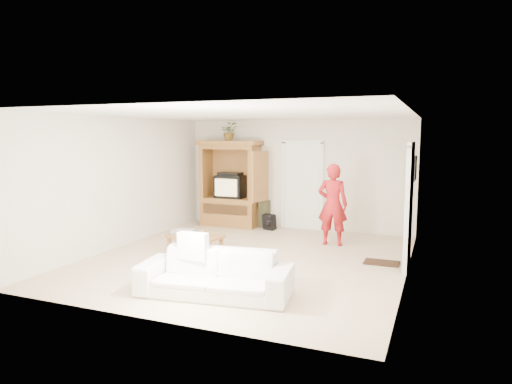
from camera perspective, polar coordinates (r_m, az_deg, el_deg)
floor at (r=8.40m, az=-1.02°, el=-8.31°), size 6.00×6.00×0.00m
ceiling at (r=8.10m, az=-1.06°, el=9.71°), size 6.00×6.00×0.00m
wall_back at (r=10.96m, az=5.12°, el=2.20°), size 5.50×0.00×5.50m
wall_front at (r=5.54m, az=-13.30°, el=-2.78°), size 5.50×0.00×5.50m
wall_left at (r=9.56m, az=-16.39°, el=1.22°), size 0.00×6.00×6.00m
wall_right at (r=7.52m, az=18.63°, el=-0.40°), size 0.00×6.00×6.00m
armoire at (r=11.25m, az=-3.11°, el=0.34°), size 1.82×1.14×2.10m
door_back at (r=10.91m, az=5.81°, el=0.70°), size 0.85×0.05×2.04m
doorway_right at (r=8.15m, az=18.63°, el=-1.83°), size 0.05×0.90×2.04m
framed_picture at (r=9.38m, az=19.29°, el=2.84°), size 0.03×0.60×0.48m
doormat at (r=8.39m, az=15.43°, el=-8.51°), size 0.60×0.40×0.02m
plant at (r=11.15m, az=-3.34°, el=7.54°), size 0.50×0.47×0.44m
man at (r=9.38m, az=9.56°, el=-1.56°), size 0.63×0.43×1.67m
sofa at (r=6.50m, az=-5.17°, el=-10.11°), size 2.23×1.11×0.62m
coffee_table at (r=8.66m, az=-7.63°, el=-5.65°), size 1.06×0.65×0.38m
towel at (r=8.77m, az=-9.11°, el=-4.92°), size 0.38×0.28×0.08m
candle at (r=8.61m, az=-6.69°, el=-5.04°), size 0.08×0.08×0.10m
backpack_black at (r=10.83m, az=1.67°, el=-3.82°), size 0.33×0.24×0.36m
backpack_olive at (r=11.20m, az=0.73°, el=-2.69°), size 0.38×0.31×0.65m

